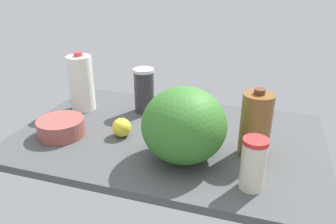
% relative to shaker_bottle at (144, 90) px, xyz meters
% --- Properties ---
extents(countertop, '(1.20, 0.76, 0.03)m').
position_rel_shaker_bottle_xyz_m(countertop, '(0.17, -0.19, -0.12)').
color(countertop, '#46484A').
rests_on(countertop, ground).
extents(shaker_bottle, '(0.09, 0.09, 0.20)m').
position_rel_shaker_bottle_xyz_m(shaker_bottle, '(0.00, 0.00, 0.00)').
color(shaker_bottle, '#333036').
rests_on(shaker_bottle, countertop).
extents(chocolate_milk_jug, '(0.11, 0.11, 0.25)m').
position_rel_shaker_bottle_xyz_m(chocolate_milk_jug, '(0.51, -0.24, 0.01)').
color(chocolate_milk_jug, brown).
rests_on(chocolate_milk_jug, countertop).
extents(watermelon, '(0.29, 0.29, 0.26)m').
position_rel_shaker_bottle_xyz_m(watermelon, '(0.28, -0.34, 0.03)').
color(watermelon, '#357328').
rests_on(watermelon, countertop).
extents(tumbler_cup, '(0.08, 0.08, 0.17)m').
position_rel_shaker_bottle_xyz_m(tumbler_cup, '(0.52, -0.44, -0.02)').
color(tumbler_cup, beige).
rests_on(tumbler_cup, countertop).
extents(milk_jug, '(0.11, 0.11, 0.27)m').
position_rel_shaker_bottle_xyz_m(milk_jug, '(-0.28, -0.06, 0.03)').
color(milk_jug, white).
rests_on(milk_jug, countertop).
extents(mixing_bowl, '(0.18, 0.18, 0.07)m').
position_rel_shaker_bottle_xyz_m(mixing_bowl, '(-0.23, -0.32, -0.07)').
color(mixing_bowl, '#994C46').
rests_on(mixing_bowl, countertop).
extents(lemon_far_back, '(0.08, 0.08, 0.08)m').
position_rel_shaker_bottle_xyz_m(lemon_far_back, '(0.00, -0.25, -0.06)').
color(lemon_far_back, yellow).
rests_on(lemon_far_back, countertop).
extents(lime_beside_bowl, '(0.05, 0.05, 0.05)m').
position_rel_shaker_bottle_xyz_m(lime_beside_bowl, '(0.30, 0.13, -0.08)').
color(lime_beside_bowl, '#69B633').
rests_on(lime_beside_bowl, countertop).
extents(lime_near_front, '(0.06, 0.06, 0.06)m').
position_rel_shaker_bottle_xyz_m(lime_near_front, '(0.23, 0.06, -0.07)').
color(lime_near_front, '#61AA41').
rests_on(lime_near_front, countertop).
extents(lemon_by_jug, '(0.07, 0.07, 0.07)m').
position_rel_shaker_bottle_xyz_m(lemon_by_jug, '(-0.35, 0.05, -0.07)').
color(lemon_by_jug, yellow).
rests_on(lemon_by_jug, countertop).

